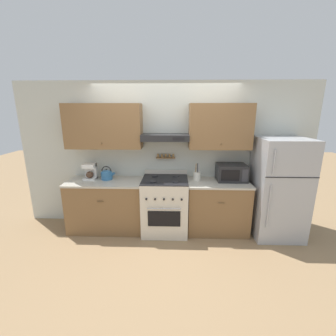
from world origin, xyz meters
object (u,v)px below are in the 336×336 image
object	(u,v)px
coffee_maker	(90,171)
tea_kettle	(107,174)
refrigerator	(278,188)
stove_range	(165,205)
utensil_crock	(197,176)
microwave	(231,172)

from	to	relation	value
coffee_maker	tea_kettle	bearing A→B (deg)	-4.19
refrigerator	coffee_maker	world-z (taller)	refrigerator
stove_range	refrigerator	xyz separation A→B (m)	(1.88, -0.03, 0.35)
stove_range	tea_kettle	bearing A→B (deg)	173.36
coffee_maker	utensil_crock	bearing A→B (deg)	-0.66
refrigerator	utensil_crock	distance (m)	1.35
stove_range	utensil_crock	bearing A→B (deg)	12.27
coffee_maker	microwave	bearing A→B (deg)	-0.08
tea_kettle	coffee_maker	bearing A→B (deg)	175.81
stove_range	microwave	size ratio (longest dim) A/B	2.08
microwave	tea_kettle	bearing A→B (deg)	-179.52
utensil_crock	tea_kettle	bearing A→B (deg)	-180.00
stove_range	refrigerator	bearing A→B (deg)	-1.06
refrigerator	coffee_maker	distance (m)	3.20
stove_range	microwave	xyz separation A→B (m)	(1.13, 0.14, 0.56)
refrigerator	utensil_crock	size ratio (longest dim) A/B	5.49
stove_range	coffee_maker	distance (m)	1.43
tea_kettle	utensil_crock	bearing A→B (deg)	0.00
microwave	stove_range	bearing A→B (deg)	-173.14
refrigerator	tea_kettle	bearing A→B (deg)	176.97
refrigerator	tea_kettle	distance (m)	2.90
stove_range	microwave	bearing A→B (deg)	6.86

